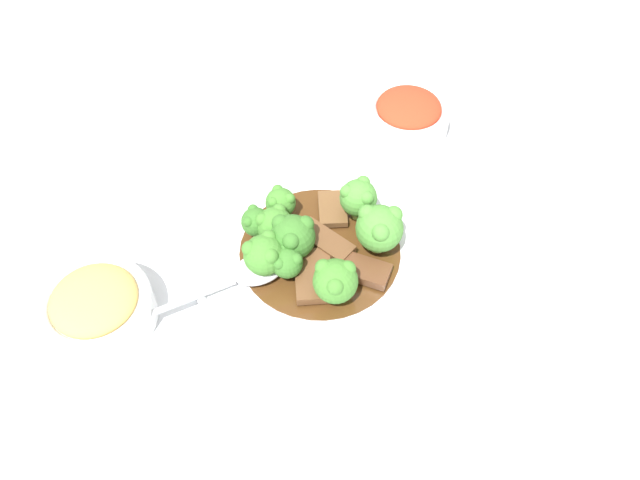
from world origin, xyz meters
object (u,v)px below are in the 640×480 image
at_px(broccoli_floret_2, 287,262).
at_px(serving_spoon, 239,276).
at_px(broccoli_floret_1, 358,197).
at_px(broccoli_floret_8, 281,202).
at_px(side_bowl_appetizer, 97,307).
at_px(side_bowl_kimchi, 408,116).
at_px(beef_strip_2, 366,271).
at_px(beef_strip_1, 333,209).
at_px(broccoli_floret_7, 264,253).
at_px(beef_strip_0, 313,276).
at_px(broccoli_floret_0, 293,236).
at_px(broccoli_floret_3, 380,228).
at_px(broccoli_floret_4, 275,225).
at_px(main_plate, 320,253).
at_px(beef_strip_3, 327,245).
at_px(sauce_dish, 474,385).
at_px(broccoli_floret_6, 335,280).
at_px(broccoli_floret_5, 256,221).

height_order(broccoli_floret_2, serving_spoon, broccoli_floret_2).
xyz_separation_m(broccoli_floret_1, broccoli_floret_8, (-0.08, 0.04, -0.01)).
relative_size(broccoli_floret_1, side_bowl_appetizer, 0.47).
distance_m(broccoli_floret_1, broccoli_floret_8, 0.09).
bearing_deg(side_bowl_kimchi, beef_strip_2, -131.49).
height_order(beef_strip_1, broccoli_floret_7, broccoli_floret_7).
relative_size(beef_strip_0, broccoli_floret_0, 1.45).
distance_m(broccoli_floret_3, broccoli_floret_4, 0.12).
bearing_deg(broccoli_floret_8, main_plate, -73.65).
distance_m(beef_strip_0, beef_strip_2, 0.06).
height_order(beef_strip_3, sauce_dish, beef_strip_3).
height_order(broccoli_floret_0, broccoli_floret_2, broccoli_floret_0).
bearing_deg(side_bowl_appetizer, sauce_dish, -37.87).
bearing_deg(sauce_dish, broccoli_floret_7, 121.93).
distance_m(broccoli_floret_6, side_bowl_appetizer, 0.25).
bearing_deg(broccoli_floret_3, broccoli_floret_1, 88.26).
height_order(beef_strip_0, broccoli_floret_4, broccoli_floret_4).
relative_size(beef_strip_3, serving_spoon, 0.31).
xyz_separation_m(beef_strip_1, serving_spoon, (-0.13, -0.04, 0.00)).
bearing_deg(broccoli_floret_6, broccoli_floret_8, 92.36).
height_order(broccoli_floret_0, sauce_dish, broccoli_floret_0).
relative_size(main_plate, broccoli_floret_3, 4.85).
height_order(main_plate, beef_strip_3, beef_strip_3).
distance_m(main_plate, beef_strip_3, 0.02).
bearing_deg(broccoli_floret_0, broccoli_floret_4, 110.04).
height_order(beef_strip_1, sauce_dish, beef_strip_1).
distance_m(main_plate, broccoli_floret_1, 0.08).
height_order(beef_strip_2, sauce_dish, beef_strip_2).
bearing_deg(beef_strip_1, beef_strip_0, -129.33).
bearing_deg(sauce_dish, broccoli_floret_8, 107.07).
height_order(broccoli_floret_0, serving_spoon, broccoli_floret_0).
bearing_deg(broccoli_floret_8, beef_strip_0, -93.40).
bearing_deg(broccoli_floret_0, broccoli_floret_8, 79.47).
relative_size(broccoli_floret_2, broccoli_floret_8, 1.04).
distance_m(broccoli_floret_7, sauce_dish, 0.25).
bearing_deg(broccoli_floret_6, beef_strip_0, 110.48).
xyz_separation_m(broccoli_floret_1, broccoli_floret_6, (-0.07, -0.09, -0.00)).
xyz_separation_m(beef_strip_3, serving_spoon, (-0.10, 0.01, -0.00)).
distance_m(broccoli_floret_1, broccoli_floret_5, 0.12).
xyz_separation_m(broccoli_floret_5, broccoli_floret_6, (0.04, -0.11, 0.00)).
relative_size(beef_strip_0, beef_strip_2, 1.30).
xyz_separation_m(beef_strip_1, beef_strip_3, (-0.03, -0.05, 0.00)).
distance_m(beef_strip_2, sauce_dish, 0.16).
relative_size(beef_strip_1, broccoli_floret_6, 1.16).
xyz_separation_m(broccoli_floret_2, side_bowl_appetizer, (-0.20, 0.05, -0.02)).
bearing_deg(serving_spoon, main_plate, -0.71).
bearing_deg(main_plate, broccoli_floret_1, 20.80).
bearing_deg(broccoli_floret_6, broccoli_floret_2, 126.11).
relative_size(broccoli_floret_2, broccoli_floret_6, 0.79).
bearing_deg(beef_strip_0, side_bowl_kimchi, 37.48).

